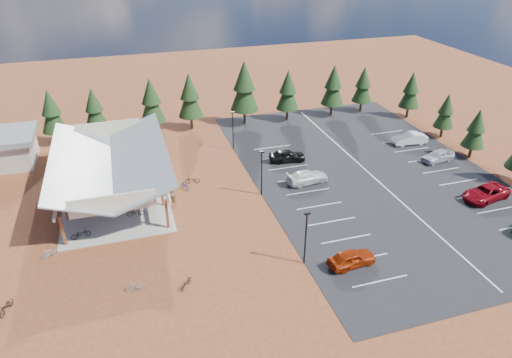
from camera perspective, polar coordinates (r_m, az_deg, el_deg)
name	(u,v)px	position (r m, az deg, el deg)	size (l,w,h in m)	color
ground	(220,211)	(46.34, -4.47, -4.06)	(140.00, 140.00, 0.00)	maroon
asphalt_lot	(369,173)	(54.95, 13.90, 0.76)	(27.00, 44.00, 0.04)	black
concrete_pad	(116,192)	(51.67, -17.14, -1.58)	(10.60, 18.60, 0.10)	gray
bike_pavilion	(110,161)	(49.95, -17.75, 2.16)	(11.65, 19.40, 4.97)	maroon
lamp_post_0	(306,234)	(38.05, 6.24, -6.90)	(0.50, 0.25, 5.14)	black
lamp_post_1	(262,170)	(47.62, 0.71, 1.15)	(0.50, 0.25, 5.14)	black
lamp_post_2	(233,128)	(58.10, -2.91, 6.40)	(0.50, 0.25, 5.14)	black
trash_bin_0	(173,198)	(48.30, -10.30, -2.37)	(0.60, 0.60, 0.90)	#4E361C
trash_bin_1	(171,193)	(49.17, -10.52, -1.79)	(0.60, 0.60, 0.90)	#4E361C
pine_1	(51,111)	(64.79, -24.22, 7.71)	(3.16, 3.16, 7.36)	#382314
pine_2	(94,108)	(64.61, -19.59, 8.35)	(3.02, 3.02, 7.04)	#382314
pine_3	(151,100)	(63.94, -12.97, 9.57)	(3.37, 3.37, 7.86)	#382314
pine_4	(190,96)	(64.52, -8.29, 10.27)	(3.45, 3.45, 8.03)	#382314
pine_5	(244,86)	(65.28, -1.47, 11.52)	(4.01, 4.01, 9.34)	#382314
pine_6	(288,90)	(67.24, 4.00, 11.03)	(3.26, 3.26, 7.60)	#382314
pine_7	(333,85)	(69.84, 9.64, 11.50)	(3.36, 3.36, 7.83)	#382314
pine_8	(363,84)	(72.58, 13.25, 11.43)	(3.05, 3.05, 7.10)	#382314
pine_11	(476,128)	(61.60, 25.82, 5.71)	(2.73, 2.73, 6.35)	#382314
pine_12	(446,111)	(66.54, 22.66, 7.87)	(2.65, 2.65, 6.18)	#382314
pine_13	(411,90)	(72.12, 18.82, 10.50)	(3.01, 3.01, 7.00)	#382314
bike_0	(81,234)	(45.00, -21.06, -6.42)	(0.61, 1.76, 0.92)	black
bike_1	(80,202)	(49.93, -21.19, -2.69)	(0.49, 1.72, 1.03)	gray
bike_2	(82,192)	(51.69, -20.87, -1.57)	(0.63, 1.81, 0.95)	navy
bike_3	(89,162)	(58.05, -20.15, 1.98)	(0.46, 1.64, 0.98)	maroon
bike_4	(135,212)	(46.66, -14.85, -4.00)	(0.59, 1.70, 0.89)	black
bike_5	(127,202)	(48.35, -15.82, -2.76)	(0.52, 1.83, 1.10)	#93969B
bike_6	(132,184)	(51.56, -15.23, -0.65)	(0.66, 1.89, 1.00)	navy
bike_7	(127,161)	(57.04, -15.83, 2.17)	(0.42, 1.50, 0.90)	maroon
bike_8	(6,307)	(39.71, -28.74, -13.82)	(0.62, 1.79, 0.94)	black
bike_9	(49,253)	(43.78, -24.45, -8.44)	(0.42, 1.49, 0.89)	gray
bike_12	(186,283)	(37.50, -8.77, -12.74)	(0.54, 1.55, 0.81)	black
bike_13	(136,286)	(37.93, -14.78, -12.80)	(0.45, 1.58, 0.95)	gray
bike_14	(185,185)	(50.45, -8.83, -0.81)	(0.59, 1.68, 0.88)	navy
bike_16	(192,180)	(51.49, -7.95, -0.10)	(0.58, 1.66, 0.87)	black
car_0	(352,258)	(39.74, 11.86, -9.66)	(1.69, 4.20, 1.43)	#952507
car_3	(307,177)	(51.26, 6.45, 0.26)	(1.97, 4.84, 1.40)	silver
car_4	(287,156)	(55.83, 3.91, 2.94)	(1.77, 4.39, 1.50)	black
car_6	(486,193)	(53.52, 26.77, -1.57)	(2.46, 5.33, 1.48)	maroon
car_8	(438,156)	(60.01, 21.81, 2.72)	(1.71, 4.25, 1.45)	#AEB0B7
car_9	(409,139)	(63.68, 18.63, 4.82)	(1.61, 4.62, 1.52)	white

